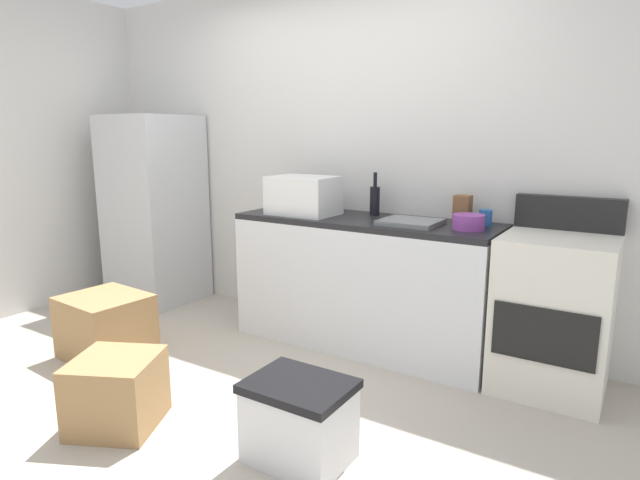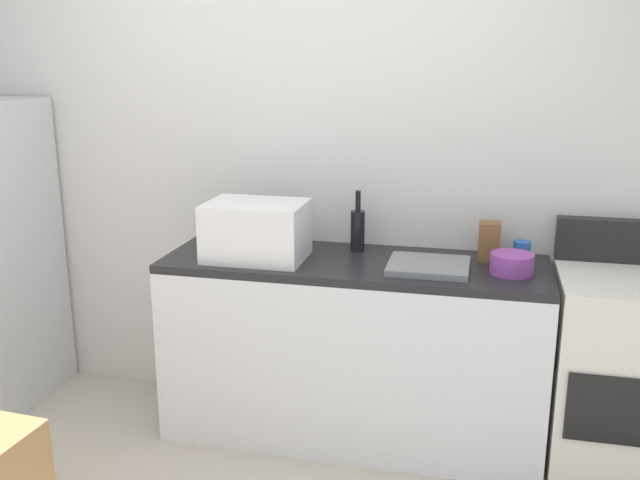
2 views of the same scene
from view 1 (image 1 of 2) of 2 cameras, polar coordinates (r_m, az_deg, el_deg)
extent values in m
plane|color=#B2A899|center=(3.11, -11.36, -16.92)|extent=(6.00, 6.00, 0.00)
cube|color=silver|center=(4.00, 3.51, 9.06)|extent=(5.00, 0.10, 2.60)
cube|color=silver|center=(3.70, 4.81, -4.87)|extent=(1.80, 0.60, 0.86)
cube|color=black|center=(3.59, 4.93, 2.03)|extent=(1.80, 0.60, 0.04)
cube|color=silver|center=(4.86, -17.42, 3.14)|extent=(0.68, 0.66, 1.62)
cube|color=silver|center=(3.34, 23.88, -7.30)|extent=(0.60, 0.60, 0.90)
cube|color=black|center=(3.06, 22.95, -9.49)|extent=(0.52, 0.02, 0.30)
cube|color=black|center=(3.47, 25.27, 2.62)|extent=(0.60, 0.08, 0.20)
cube|color=white|center=(3.74, -1.78, 4.83)|extent=(0.46, 0.34, 0.27)
cube|color=slate|center=(3.39, 9.74, 1.92)|extent=(0.36, 0.32, 0.03)
cylinder|color=black|center=(3.73, 5.93, 4.21)|extent=(0.07, 0.07, 0.20)
cylinder|color=black|center=(3.71, 5.98, 6.51)|extent=(0.03, 0.03, 0.10)
cylinder|color=#2659A5|center=(3.45, 17.43, 2.32)|extent=(0.08, 0.08, 0.10)
cube|color=brown|center=(3.49, 15.12, 3.21)|extent=(0.10, 0.10, 0.18)
cylinder|color=purple|center=(3.28, 15.73, 1.88)|extent=(0.19, 0.19, 0.09)
cube|color=#A37A4C|center=(3.83, -22.10, -8.61)|extent=(0.55, 0.50, 0.42)
cube|color=#A37A4C|center=(2.96, -21.10, -15.05)|extent=(0.53, 0.53, 0.36)
cube|color=silver|center=(2.54, -2.24, -19.31)|extent=(0.44, 0.34, 0.34)
cube|color=black|center=(2.44, -2.28, -15.48)|extent=(0.46, 0.36, 0.04)
camera|label=2|loc=(1.12, -61.31, 25.72)|focal=39.73mm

